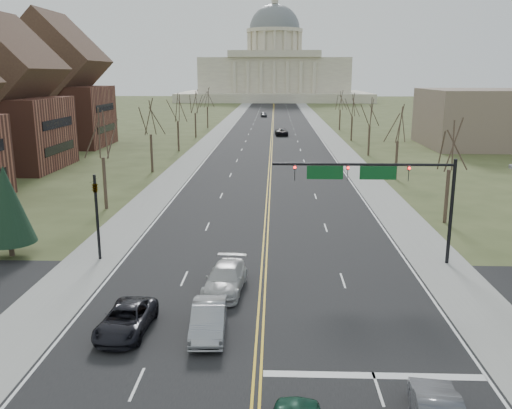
# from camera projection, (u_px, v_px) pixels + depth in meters

# --- Properties ---
(ground) EXTENTS (600.00, 600.00, 0.00)m
(ground) POSITION_uv_depth(u_px,v_px,m) (258.00, 362.00, 24.36)
(ground) COLOR #3D4723
(ground) RESTS_ON ground
(road) EXTENTS (20.00, 380.00, 0.01)m
(road) POSITION_uv_depth(u_px,v_px,m) (272.00, 127.00, 131.21)
(road) COLOR black
(road) RESTS_ON ground
(cross_road) EXTENTS (120.00, 14.00, 0.01)m
(cross_road) POSITION_uv_depth(u_px,v_px,m) (262.00, 306.00, 30.18)
(cross_road) COLOR black
(cross_road) RESTS_ON ground
(sidewalk_left) EXTENTS (4.00, 380.00, 0.03)m
(sidewalk_left) POSITION_uv_depth(u_px,v_px,m) (223.00, 127.00, 131.62)
(sidewalk_left) COLOR gray
(sidewalk_left) RESTS_ON ground
(sidewalk_right) EXTENTS (4.00, 380.00, 0.03)m
(sidewalk_right) POSITION_uv_depth(u_px,v_px,m) (322.00, 127.00, 130.80)
(sidewalk_right) COLOR gray
(sidewalk_right) RESTS_ON ground
(center_line) EXTENTS (0.42, 380.00, 0.01)m
(center_line) POSITION_uv_depth(u_px,v_px,m) (272.00, 127.00, 131.21)
(center_line) COLOR gold
(center_line) RESTS_ON road
(edge_line_left) EXTENTS (0.15, 380.00, 0.01)m
(edge_line_left) POSITION_uv_depth(u_px,v_px,m) (232.00, 127.00, 131.55)
(edge_line_left) COLOR silver
(edge_line_left) RESTS_ON road
(edge_line_right) EXTENTS (0.15, 380.00, 0.01)m
(edge_line_right) POSITION_uv_depth(u_px,v_px,m) (313.00, 127.00, 130.87)
(edge_line_right) COLOR silver
(edge_line_right) RESTS_ON road
(stop_bar) EXTENTS (9.50, 0.50, 0.01)m
(stop_bar) POSITION_uv_depth(u_px,v_px,m) (374.00, 376.00, 23.21)
(stop_bar) COLOR silver
(stop_bar) RESTS_ON road
(capitol) EXTENTS (90.00, 60.00, 50.00)m
(capitol) POSITION_uv_depth(u_px,v_px,m) (274.00, 71.00, 263.80)
(capitol) COLOR beige
(capitol) RESTS_ON ground
(signal_mast) EXTENTS (12.12, 0.44, 7.20)m
(signal_mast) POSITION_uv_depth(u_px,v_px,m) (377.00, 180.00, 35.86)
(signal_mast) COLOR black
(signal_mast) RESTS_ON ground
(signal_left) EXTENTS (0.32, 0.36, 6.00)m
(signal_left) POSITION_uv_depth(u_px,v_px,m) (96.00, 208.00, 36.99)
(signal_left) COLOR black
(signal_left) RESTS_ON ground
(tree_r_0) EXTENTS (3.74, 3.74, 8.50)m
(tree_r_0) POSITION_uv_depth(u_px,v_px,m) (451.00, 148.00, 45.60)
(tree_r_0) COLOR #3B2923
(tree_r_0) RESTS_ON ground
(tree_l_0) EXTENTS (3.96, 3.96, 9.00)m
(tree_l_0) POSITION_uv_depth(u_px,v_px,m) (102.00, 136.00, 50.46)
(tree_l_0) COLOR #3B2923
(tree_l_0) RESTS_ON ground
(tree_r_1) EXTENTS (3.74, 3.74, 8.50)m
(tree_r_1) POSITION_uv_depth(u_px,v_px,m) (398.00, 126.00, 65.03)
(tree_r_1) COLOR #3B2923
(tree_r_1) RESTS_ON ground
(tree_l_1) EXTENTS (3.96, 3.96, 9.00)m
(tree_l_1) POSITION_uv_depth(u_px,v_px,m) (150.00, 119.00, 69.89)
(tree_l_1) COLOR #3B2923
(tree_l_1) RESTS_ON ground
(tree_r_2) EXTENTS (3.74, 3.74, 8.50)m
(tree_r_2) POSITION_uv_depth(u_px,v_px,m) (370.00, 114.00, 84.46)
(tree_r_2) COLOR #3B2923
(tree_r_2) RESTS_ON ground
(tree_l_2) EXTENTS (3.96, 3.96, 9.00)m
(tree_l_2) POSITION_uv_depth(u_px,v_px,m) (177.00, 109.00, 89.32)
(tree_l_2) COLOR #3B2923
(tree_l_2) RESTS_ON ground
(tree_r_3) EXTENTS (3.74, 3.74, 8.50)m
(tree_r_3) POSITION_uv_depth(u_px,v_px,m) (353.00, 106.00, 103.89)
(tree_r_3) COLOR #3B2923
(tree_r_3) RESTS_ON ground
(tree_l_3) EXTENTS (3.96, 3.96, 9.00)m
(tree_l_3) POSITION_uv_depth(u_px,v_px,m) (195.00, 103.00, 108.75)
(tree_l_3) COLOR #3B2923
(tree_l_3) RESTS_ON ground
(tree_r_4) EXTENTS (3.74, 3.74, 8.50)m
(tree_r_4) POSITION_uv_depth(u_px,v_px,m) (340.00, 101.00, 123.31)
(tree_r_4) COLOR #3B2923
(tree_r_4) RESTS_ON ground
(tree_l_4) EXTENTS (3.96, 3.96, 9.00)m
(tree_l_4) POSITION_uv_depth(u_px,v_px,m) (207.00, 99.00, 128.18)
(tree_l_4) COLOR #3B2923
(tree_l_4) RESTS_ON ground
(conifer_l) EXTENTS (3.64, 3.64, 6.50)m
(conifer_l) POSITION_uv_depth(u_px,v_px,m) (7.00, 205.00, 37.70)
(conifer_l) COLOR #3B2923
(conifer_l) RESTS_ON ground
(bldg_left_mid) EXTENTS (15.10, 14.28, 20.75)m
(bldg_left_mid) POSITION_uv_depth(u_px,v_px,m) (1.00, 105.00, 72.16)
(bldg_left_mid) COLOR brown
(bldg_left_mid) RESTS_ON ground
(bldg_left_far) EXTENTS (17.10, 14.28, 23.25)m
(bldg_left_far) POSITION_uv_depth(u_px,v_px,m) (56.00, 92.00, 95.31)
(bldg_left_far) COLOR brown
(bldg_left_far) RESTS_ON ground
(bldg_right_mass) EXTENTS (25.00, 20.00, 10.00)m
(bldg_right_mass) POSITION_uv_depth(u_px,v_px,m) (498.00, 118.00, 95.64)
(bldg_right_mass) COLOR #7B6958
(bldg_right_mass) RESTS_ON ground
(car_sb_inner_lead) EXTENTS (1.86, 4.75, 1.54)m
(car_sb_inner_lead) POSITION_uv_depth(u_px,v_px,m) (209.00, 319.00, 26.79)
(car_sb_inner_lead) COLOR gray
(car_sb_inner_lead) RESTS_ON road
(car_sb_outer_lead) EXTENTS (2.47, 4.95, 1.35)m
(car_sb_outer_lead) POSITION_uv_depth(u_px,v_px,m) (126.00, 320.00, 26.98)
(car_sb_outer_lead) COLOR black
(car_sb_outer_lead) RESTS_ON road
(car_sb_inner_second) EXTENTS (2.60, 5.48, 1.54)m
(car_sb_inner_second) POSITION_uv_depth(u_px,v_px,m) (225.00, 279.00, 32.12)
(car_sb_inner_second) COLOR #B3B3B3
(car_sb_inner_second) RESTS_ON road
(car_far_nb) EXTENTS (2.88, 5.67, 1.54)m
(car_far_nb) POSITION_uv_depth(u_px,v_px,m) (281.00, 132.00, 113.76)
(car_far_nb) COLOR black
(car_far_nb) RESTS_ON road
(car_far_sb) EXTENTS (2.22, 4.47, 1.47)m
(car_far_sb) POSITION_uv_depth(u_px,v_px,m) (264.00, 114.00, 162.91)
(car_far_sb) COLOR #424348
(car_far_sb) RESTS_ON road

